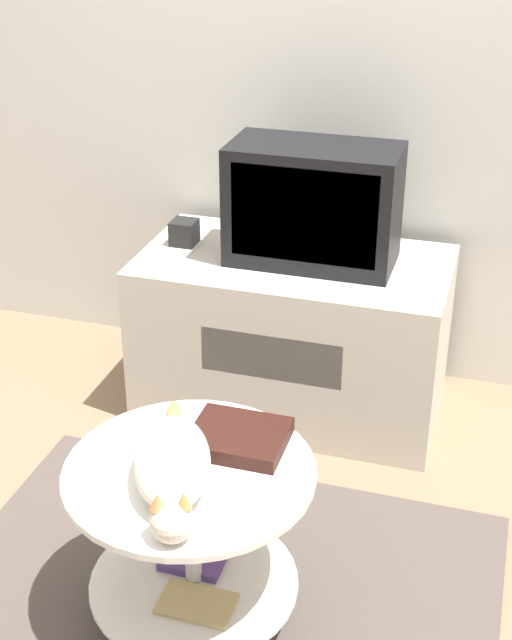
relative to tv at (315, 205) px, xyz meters
The scene contains 9 objects.
ground_plane 1.36m from the tv, 90.23° to the right, with size 12.00×12.00×0.00m, color #7F664C.
wall_back 0.64m from the tv, 90.69° to the left, with size 8.00×0.05×2.60m.
rug 1.36m from the tv, 90.23° to the right, with size 1.52×1.27×0.02m.
tv_stand 0.50m from the tv, behind, with size 1.08×0.59×0.58m.
tv is the anchor object (origin of this frame).
speaker 0.50m from the tv, behind, with size 0.09×0.09×0.09m.
coffee_table 1.22m from the tv, 91.67° to the right, with size 0.62×0.62×0.48m.
dvd_box 1.03m from the tv, 87.05° to the right, with size 0.24×0.20×0.04m.
cat 1.22m from the tv, 92.11° to the right, with size 0.29×0.53×0.12m.
Camera 1 is at (0.64, -1.64, 1.83)m, focal length 50.00 mm.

